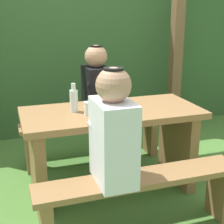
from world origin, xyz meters
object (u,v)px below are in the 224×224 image
picnic_table (112,136)px  bench_far (93,132)px  bench_near (140,193)px  drinking_glass (89,108)px  cell_phone (109,107)px  person_black_coat (97,87)px  bottle_left (74,100)px  person_white_shirt (113,131)px

picnic_table → bench_far: picnic_table is taller
bench_near → drinking_glass: drinking_glass is taller
cell_phone → drinking_glass: bearing=-122.9°
person_black_coat → bottle_left: person_black_coat is taller
person_white_shirt → bench_far: bearing=81.0°
picnic_table → bench_near: (0.00, -0.60, -0.17)m
picnic_table → bench_far: size_ratio=1.00×
person_black_coat → drinking_glass: person_black_coat is taller
person_white_shirt → drinking_glass: size_ratio=7.24×
bench_near → drinking_glass: 0.72m
drinking_glass → bottle_left: 0.15m
person_white_shirt → drinking_glass: bearing=91.6°
bench_near → person_black_coat: bearing=88.0°
drinking_glass → cell_phone: (0.20, 0.13, -0.04)m
bench_near → cell_phone: bearing=90.4°
picnic_table → bottle_left: (-0.29, 0.05, 0.32)m
bench_near → drinking_glass: bearing=111.1°
person_white_shirt → person_black_coat: same height
drinking_glass → cell_phone: drinking_glass is taller
picnic_table → drinking_glass: bearing=-161.6°
picnic_table → cell_phone: size_ratio=10.00×
picnic_table → drinking_glass: (-0.20, -0.07, 0.27)m
bench_far → bench_near: bearing=-90.0°
picnic_table → person_black_coat: person_black_coat is taller
drinking_glass → bench_far: bearing=72.9°
picnic_table → person_white_shirt: size_ratio=1.95×
bench_near → bench_far: bearing=90.0°
drinking_glass → bench_near: bearing=-68.9°
person_black_coat → cell_phone: (-0.05, -0.53, -0.05)m
person_black_coat → cell_phone: person_black_coat is taller
bench_far → cell_phone: cell_phone is taller
bottle_left → cell_phone: (0.29, 0.02, -0.09)m
picnic_table → cell_phone: 0.24m
picnic_table → bench_far: 0.62m
bench_near → person_black_coat: (0.04, 1.19, 0.45)m
person_black_coat → picnic_table: bearing=-94.1°
picnic_table → drinking_glass: 0.35m
person_black_coat → drinking_glass: bearing=-110.4°
picnic_table → bottle_left: bearing=170.3°
bench_far → person_black_coat: person_black_coat is taller
picnic_table → bench_far: (0.00, 0.60, -0.17)m
bench_near → cell_phone: (-0.00, 0.66, 0.40)m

